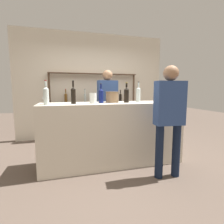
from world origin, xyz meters
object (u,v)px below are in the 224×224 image
at_px(counter_bottle_1, 46,95).
at_px(cork_jar, 93,98).
at_px(server_behind_counter, 108,102).
at_px(counter_bottle_2, 138,94).
at_px(counter_bottle_4, 73,95).
at_px(ice_bucket, 112,97).
at_px(counter_bottle_0, 101,95).
at_px(customer_right, 169,113).
at_px(wine_glass, 44,97).
at_px(counter_bottle_3, 126,95).

height_order(counter_bottle_1, cork_jar, counter_bottle_1).
bearing_deg(server_behind_counter, counter_bottle_2, 19.63).
distance_m(counter_bottle_4, server_behind_counter, 1.29).
height_order(counter_bottle_4, ice_bucket, counter_bottle_4).
xyz_separation_m(counter_bottle_0, customer_right, (0.86, -0.71, -0.24)).
xyz_separation_m(counter_bottle_2, counter_bottle_4, (-1.18, -0.17, -0.00)).
bearing_deg(server_behind_counter, wine_glass, -58.35).
bearing_deg(customer_right, counter_bottle_3, 35.95).
bearing_deg(counter_bottle_3, wine_glass, -179.74).
bearing_deg(server_behind_counter, ice_bucket, -14.09).
height_order(counter_bottle_3, server_behind_counter, server_behind_counter).
xyz_separation_m(ice_bucket, customer_right, (0.64, -0.78, -0.21)).
height_order(counter_bottle_0, counter_bottle_4, counter_bottle_4).
bearing_deg(server_behind_counter, counter_bottle_0, -26.14).
distance_m(server_behind_counter, customer_right, 1.70).
relative_size(ice_bucket, cork_jar, 1.38).
xyz_separation_m(counter_bottle_0, server_behind_counter, (0.35, 0.91, -0.18)).
relative_size(counter_bottle_1, ice_bucket, 1.55).
relative_size(counter_bottle_2, server_behind_counter, 0.21).
height_order(ice_bucket, cork_jar, ice_bucket).
distance_m(counter_bottle_2, customer_right, 0.85).
bearing_deg(counter_bottle_1, wine_glass, 105.09).
relative_size(counter_bottle_0, server_behind_counter, 0.19).
bearing_deg(counter_bottle_1, counter_bottle_4, 12.29).
bearing_deg(counter_bottle_1, counter_bottle_2, 9.35).
relative_size(counter_bottle_0, counter_bottle_3, 0.94).
distance_m(counter_bottle_4, customer_right, 1.48).
bearing_deg(customer_right, counter_bottle_4, 69.98).
distance_m(counter_bottle_0, cork_jar, 0.15).
relative_size(counter_bottle_2, counter_bottle_3, 1.06).
bearing_deg(counter_bottle_2, counter_bottle_4, -171.65).
relative_size(counter_bottle_2, cork_jar, 2.17).
bearing_deg(wine_glass, cork_jar, -0.03).
distance_m(ice_bucket, server_behind_counter, 0.86).
bearing_deg(counter_bottle_2, wine_glass, -175.78).
xyz_separation_m(counter_bottle_4, ice_bucket, (0.67, 0.15, -0.05)).
distance_m(counter_bottle_1, ice_bucket, 1.10).
xyz_separation_m(counter_bottle_3, wine_glass, (-1.34, -0.01, -0.02)).
distance_m(counter_bottle_1, customer_right, 1.81).
relative_size(wine_glass, customer_right, 0.10).
bearing_deg(counter_bottle_4, wine_glass, 172.84).
height_order(counter_bottle_2, counter_bottle_4, counter_bottle_2).
bearing_deg(server_behind_counter, cork_jar, -32.74).
bearing_deg(ice_bucket, server_behind_counter, 81.28).
relative_size(counter_bottle_4, cork_jar, 2.14).
distance_m(counter_bottle_3, ice_bucket, 0.25).
xyz_separation_m(wine_glass, ice_bucket, (1.11, 0.09, -0.02)).
relative_size(counter_bottle_3, wine_glass, 2.17).
relative_size(counter_bottle_4, customer_right, 0.22).
relative_size(counter_bottle_4, wine_glass, 2.27).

